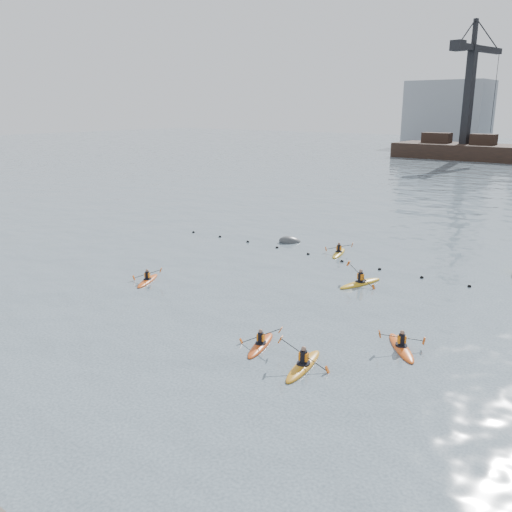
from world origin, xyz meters
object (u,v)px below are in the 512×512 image
object	(u,v)px
kayaker_1	(303,365)
mooring_buoy	(290,242)
kayaker_3	(360,283)
kayaker_5	(339,253)
kayaker_0	(261,344)
kayaker_2	(148,280)
kayaker_4	(401,347)

from	to	relation	value
kayaker_1	mooring_buoy	xyz separation A→B (m)	(-13.12, 17.91, -0.10)
kayaker_3	kayaker_5	distance (m)	7.30
kayaker_0	mooring_buoy	size ratio (longest dim) A/B	1.57
kayaker_0	kayaker_2	size ratio (longest dim) A/B	1.06
kayaker_5	mooring_buoy	world-z (taller)	kayaker_5
kayaker_2	kayaker_5	size ratio (longest dim) A/B	0.90
kayaker_3	kayaker_5	world-z (taller)	kayaker_3
kayaker_2	kayaker_4	size ratio (longest dim) A/B	1.00
kayaker_3	kayaker_2	bearing A→B (deg)	-127.82
kayaker_4	kayaker_5	distance (m)	16.70
kayaker_1	mooring_buoy	world-z (taller)	kayaker_1
kayaker_2	kayaker_5	bearing A→B (deg)	39.18
kayaker_3	kayaker_5	bearing A→B (deg)	146.75
kayaker_1	kayaker_3	distance (m)	12.10
kayaker_2	mooring_buoy	distance (m)	14.24
kayaker_2	mooring_buoy	xyz separation A→B (m)	(1.21, 14.19, -0.09)
kayaker_4	mooring_buoy	distance (m)	20.72
kayaker_2	kayaker_5	xyz separation A→B (m)	(6.19, 13.46, 0.01)
kayaker_0	kayaker_5	world-z (taller)	kayaker_0
kayaker_2	kayaker_4	bearing A→B (deg)	-24.05
kayaker_0	kayaker_2	distance (m)	12.03
kayaker_1	kayaker_3	bearing A→B (deg)	95.31
kayaker_1	kayaker_4	size ratio (longest dim) A/B	1.20
kayaker_1	kayaker_5	bearing A→B (deg)	104.35
kayaker_2	kayaker_5	distance (m)	14.81
kayaker_5	mooring_buoy	distance (m)	5.04
kayaker_2	mooring_buoy	world-z (taller)	kayaker_2
kayaker_1	mooring_buoy	distance (m)	22.20
kayaker_4	kayaker_0	bearing A→B (deg)	-4.58
kayaker_5	kayaker_4	bearing A→B (deg)	-67.19
mooring_buoy	kayaker_1	bearing A→B (deg)	-53.77
kayaker_0	mooring_buoy	world-z (taller)	kayaker_0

